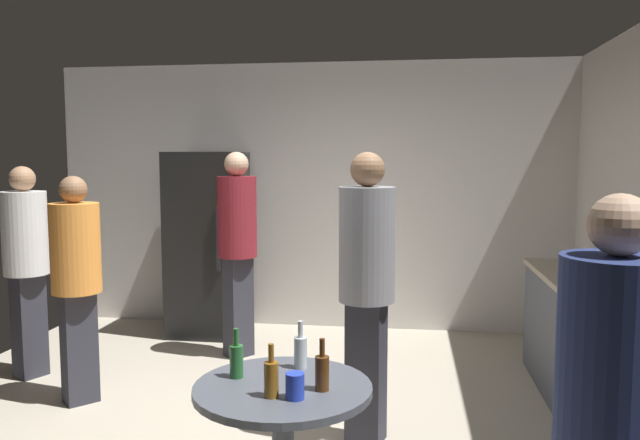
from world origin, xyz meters
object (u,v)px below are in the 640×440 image
at_px(beer_bottle_amber, 271,378).
at_px(foreground_table, 283,408).
at_px(person_in_orange_shirt, 76,272).
at_px(beer_bottle_green, 236,360).
at_px(beer_bottle_brown, 322,371).
at_px(person_in_white_shirt, 26,255).
at_px(person_in_maroon_shirt, 237,237).
at_px(refrigerator, 208,244).
at_px(plastic_cup_blue, 295,386).
at_px(person_in_gray_shirt, 367,274).
at_px(kettle, 582,266).
at_px(beer_bottle_clear, 300,351).
at_px(person_in_navy_shirt, 611,412).

bearing_deg(beer_bottle_amber, foreground_table, 82.06).
bearing_deg(person_in_orange_shirt, beer_bottle_green, 1.88).
bearing_deg(beer_bottle_brown, person_in_white_shirt, 144.59).
distance_m(foreground_table, person_in_maroon_shirt, 2.76).
relative_size(refrigerator, person_in_maroon_shirt, 1.00).
distance_m(beer_bottle_amber, plastic_cup_blue, 0.11).
relative_size(beer_bottle_green, person_in_white_shirt, 0.14).
distance_m(person_in_maroon_shirt, person_in_gray_shirt, 1.93).
bearing_deg(refrigerator, kettle, -20.98).
relative_size(plastic_cup_blue, person_in_gray_shirt, 0.06).
xyz_separation_m(refrigerator, kettle, (3.20, -1.23, 0.07)).
bearing_deg(beer_bottle_clear, person_in_maroon_shirt, 112.47).
height_order(foreground_table, beer_bottle_green, beer_bottle_green).
distance_m(plastic_cup_blue, person_in_maroon_shirt, 2.91).
height_order(beer_bottle_amber, person_in_gray_shirt, person_in_gray_shirt).
bearing_deg(person_in_maroon_shirt, beer_bottle_green, -35.41).
distance_m(person_in_navy_shirt, person_in_orange_shirt, 3.58).
bearing_deg(refrigerator, beer_bottle_green, -69.52).
height_order(person_in_maroon_shirt, person_in_navy_shirt, person_in_maroon_shirt).
xyz_separation_m(beer_bottle_green, person_in_maroon_shirt, (-0.69, 2.50, 0.24)).
height_order(refrigerator, person_in_maroon_shirt, refrigerator).
relative_size(beer_bottle_green, plastic_cup_blue, 2.09).
xyz_separation_m(foreground_table, beer_bottle_amber, (-0.02, -0.14, 0.19)).
bearing_deg(person_in_maroon_shirt, beer_bottle_clear, -28.47).
xyz_separation_m(kettle, person_in_orange_shirt, (-3.55, -0.61, -0.03)).
bearing_deg(person_in_gray_shirt, refrigerator, -125.67).
bearing_deg(beer_bottle_amber, plastic_cup_blue, -2.89).
height_order(beer_bottle_brown, person_in_gray_shirt, person_in_gray_shirt).
bearing_deg(beer_bottle_amber, refrigerator, 112.44).
distance_m(beer_bottle_green, person_in_gray_shirt, 1.16).
bearing_deg(person_in_maroon_shirt, person_in_orange_shirt, -86.45).
distance_m(refrigerator, beer_bottle_brown, 3.63).
height_order(beer_bottle_green, beer_bottle_clear, same).
xyz_separation_m(beer_bottle_brown, person_in_orange_shirt, (-1.95, 1.42, 0.13)).
bearing_deg(person_in_orange_shirt, foreground_table, 4.46).
xyz_separation_m(refrigerator, person_in_orange_shirt, (-0.35, -1.84, 0.04)).
xyz_separation_m(person_in_white_shirt, person_in_navy_shirt, (3.61, -2.48, -0.03)).
distance_m(refrigerator, person_in_orange_shirt, 1.87).
height_order(beer_bottle_amber, beer_bottle_green, same).
xyz_separation_m(person_in_maroon_shirt, person_in_navy_shirt, (2.10, -3.22, -0.10)).
height_order(person_in_gray_shirt, person_in_orange_shirt, person_in_gray_shirt).
distance_m(foreground_table, beer_bottle_clear, 0.30).
bearing_deg(plastic_cup_blue, kettle, 51.54).
bearing_deg(person_in_orange_shirt, person_in_maroon_shirt, 97.19).
bearing_deg(person_in_gray_shirt, person_in_white_shirt, -89.48).
relative_size(beer_bottle_brown, person_in_orange_shirt, 0.14).
bearing_deg(plastic_cup_blue, person_in_white_shirt, 141.92).
height_order(kettle, person_in_gray_shirt, person_in_gray_shirt).
xyz_separation_m(beer_bottle_clear, person_in_white_shirt, (-2.47, 1.59, 0.16)).
xyz_separation_m(foreground_table, person_in_white_shirt, (-2.43, 1.82, 0.35)).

